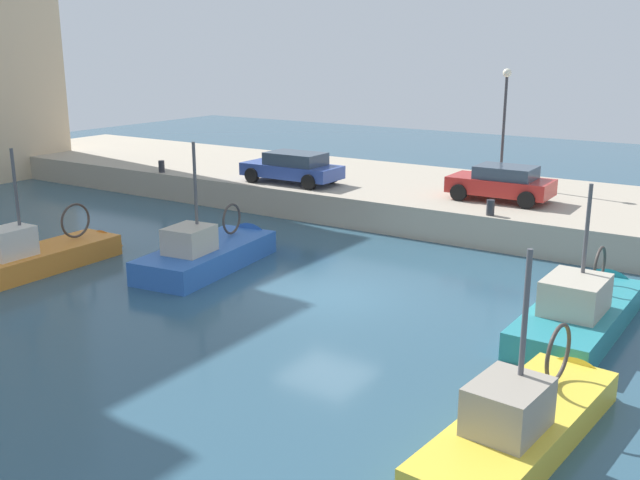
{
  "coord_description": "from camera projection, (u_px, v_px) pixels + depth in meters",
  "views": [
    {
      "loc": [
        -16.54,
        -10.7,
        6.95
      ],
      "look_at": [
        1.28,
        1.11,
        1.2
      ],
      "focal_mm": 40.79,
      "sensor_mm": 36.0,
      "label": 1
    }
  ],
  "objects": [
    {
      "name": "fishing_boat_blue",
      "position": [
        214.0,
        261.0,
        23.74
      ],
      "size": [
        6.27,
        2.7,
        5.05
      ],
      "color": "#2D60B7",
      "rests_on": "ground"
    },
    {
      "name": "fishing_boat_yellow",
      "position": [
        527.0,
        431.0,
        13.27
      ],
      "size": [
        6.58,
        2.29,
        4.45
      ],
      "color": "gold",
      "rests_on": "ground"
    },
    {
      "name": "fishing_boat_orange",
      "position": [
        49.0,
        264.0,
        23.45
      ],
      "size": [
        6.1,
        1.93,
        4.72
      ],
      "color": "orange",
      "rests_on": "ground"
    },
    {
      "name": "fishing_boat_teal",
      "position": [
        582.0,
        320.0,
        18.61
      ],
      "size": [
        6.65,
        2.29,
        4.63
      ],
      "color": "teal",
      "rests_on": "ground"
    },
    {
      "name": "parked_car_red",
      "position": [
        502.0,
        183.0,
        27.58
      ],
      "size": [
        2.05,
        3.86,
        1.34
      ],
      "color": "red",
      "rests_on": "quay_wall"
    },
    {
      "name": "parked_car_blue",
      "position": [
        293.0,
        167.0,
        31.12
      ],
      "size": [
        2.03,
        4.36,
        1.33
      ],
      "color": "#334C9E",
      "rests_on": "quay_wall"
    },
    {
      "name": "mooring_bollard_mid",
      "position": [
        162.0,
        166.0,
        33.83
      ],
      "size": [
        0.28,
        0.28,
        0.55
      ],
      "primitive_type": "cylinder",
      "color": "#2D2D33",
      "rests_on": "quay_wall"
    },
    {
      "name": "quay_streetlamp",
      "position": [
        505.0,
        107.0,
        29.98
      ],
      "size": [
        0.36,
        0.36,
        4.83
      ],
      "color": "#38383D",
      "rests_on": "quay_wall"
    },
    {
      "name": "water_surface",
      "position": [
        328.0,
        296.0,
        20.83
      ],
      "size": [
        80.0,
        80.0,
        0.0
      ],
      "primitive_type": "plane",
      "color": "#2D5166",
      "rests_on": "ground"
    },
    {
      "name": "mooring_bollard_south",
      "position": [
        490.0,
        208.0,
        25.29
      ],
      "size": [
        0.28,
        0.28,
        0.55
      ],
      "primitive_type": "cylinder",
      "color": "#2D2D33",
      "rests_on": "quay_wall"
    },
    {
      "name": "quay_wall",
      "position": [
        479.0,
        204.0,
        29.93
      ],
      "size": [
        9.0,
        56.0,
        1.2
      ],
      "primitive_type": "cube",
      "color": "#ADA08C",
      "rests_on": "ground"
    }
  ]
}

